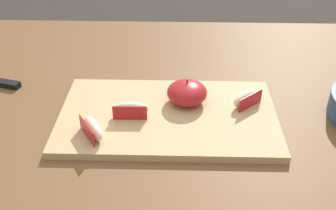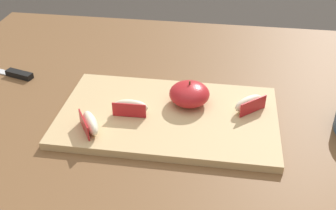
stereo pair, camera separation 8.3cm
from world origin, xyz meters
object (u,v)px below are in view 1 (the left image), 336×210
Objects in this scene: apple_half_skin_up at (187,93)px; apple_wedge_middle at (93,129)px; apple_wedge_back at (130,110)px; apple_wedge_left at (246,98)px; cutting_board at (168,116)px; paring_knife at (1,83)px.

apple_wedge_middle is at bearing -145.87° from apple_half_skin_up.
apple_wedge_back is 0.09m from apple_wedge_middle.
apple_half_skin_up is 0.13m from apple_wedge_back.
apple_wedge_middle and apple_wedge_left have the same top height.
apple_wedge_left reaches higher than cutting_board.
apple_wedge_back and apple_wedge_left have the same top height.
apple_wedge_middle is (-0.06, -0.07, 0.00)m from apple_wedge_back.
apple_wedge_middle is at bearing -150.88° from cutting_board.
apple_wedge_left is at bearing -3.09° from apple_half_skin_up.
apple_wedge_left is at bearing 12.58° from cutting_board.
apple_half_skin_up is 1.22× the size of apple_wedge_left.
apple_half_skin_up reaches higher than apple_wedge_back.
apple_half_skin_up is at bearing -10.71° from paring_knife.
cutting_board is 0.16m from apple_wedge_middle.
apple_wedge_left is (0.12, -0.01, -0.01)m from apple_half_skin_up.
cutting_board is 2.79× the size of paring_knife.
paring_knife is at bearing 156.71° from apple_wedge_back.
apple_wedge_back is 0.46× the size of paring_knife.
paring_knife is (-0.56, 0.09, -0.03)m from apple_wedge_left.
apple_half_skin_up is 1.15× the size of apple_wedge_middle.
apple_wedge_left is 0.44× the size of paring_knife.
apple_wedge_back is at bearing -153.99° from apple_half_skin_up.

